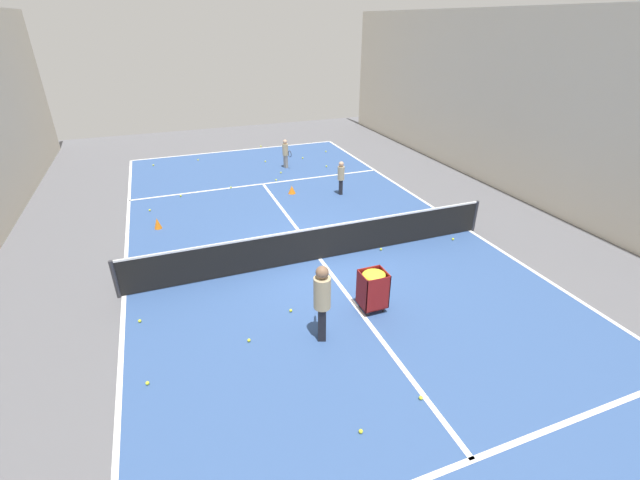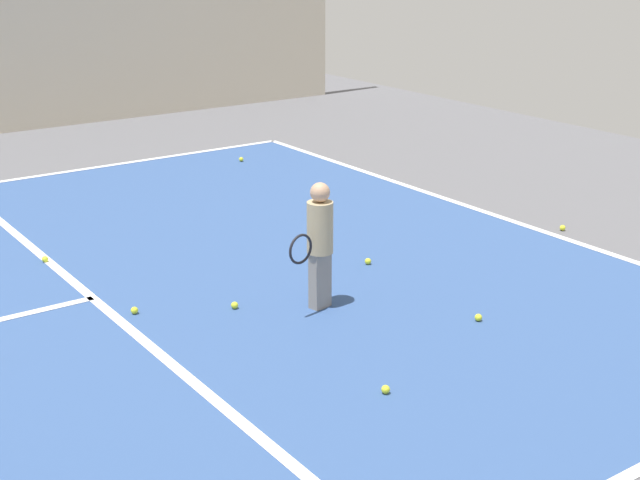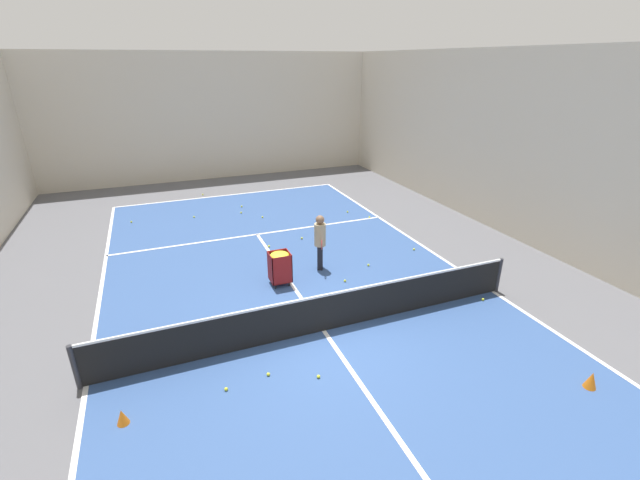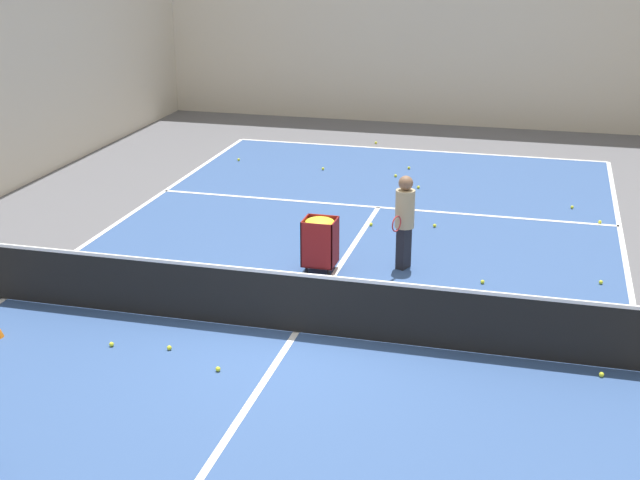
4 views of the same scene
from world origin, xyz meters
The scene contains 12 objects.
line_baseline_near centered at (0.00, -11.48, 0.01)m, with size 9.78×0.10×0.00m, color white.
line_service_near centered at (0.00, -6.31, 0.01)m, with size 9.78×0.10×0.00m, color white.
player_near_baseline centered at (-1.45, -7.99, 0.70)m, with size 0.29×0.57×1.22m.
tennis_ball_1 centered at (-3.11, -7.44, 0.04)m, with size 0.07×0.07×0.07m, color yellow.
tennis_ball_2 centered at (-1.23, -11.70, 0.04)m, with size 0.07×0.07×0.07m, color yellow.
tennis_ball_5 centered at (-1.01, -7.32, 0.04)m, with size 0.07×0.07×0.07m, color yellow.
tennis_ball_10 centered at (2.02, -10.41, 0.04)m, with size 0.07×0.07×0.07m, color yellow.
tennis_ball_14 centered at (-2.55, -9.00, 0.04)m, with size 0.07×0.07×0.07m, color yellow.
tennis_ball_18 centered at (3.95, -10.30, 0.04)m, with size 0.07×0.07×0.07m, color yellow.
tennis_ball_22 centered at (-0.58, -6.49, 0.04)m, with size 0.07×0.07×0.07m, color yellow.
tennis_ball_27 centered at (1.26, -6.28, 0.04)m, with size 0.07×0.07×0.07m, color yellow.
tennis_ball_30 centered at (-0.80, -9.09, 0.04)m, with size 0.07×0.07×0.07m, color yellow.
Camera 2 is at (-7.81, -3.51, 3.34)m, focal length 50.00 mm.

